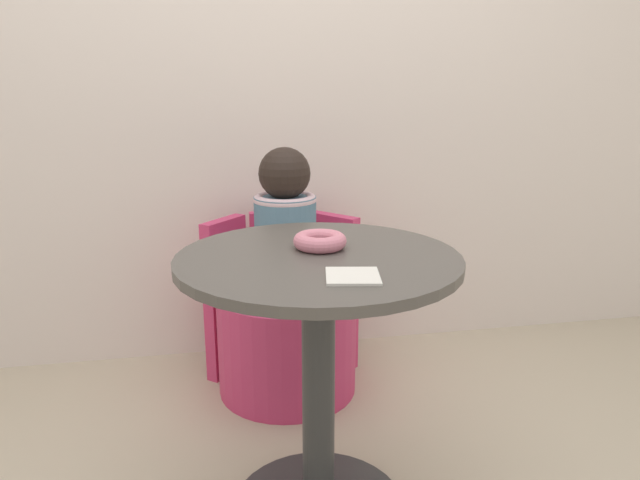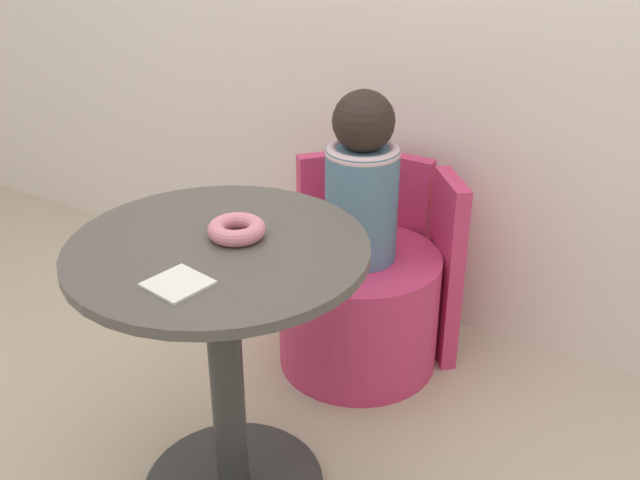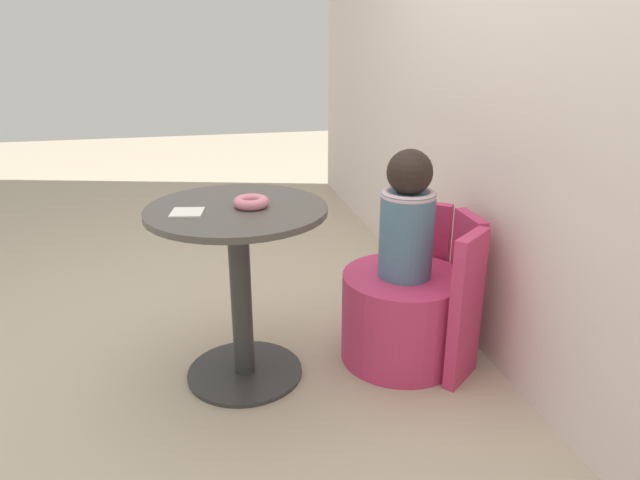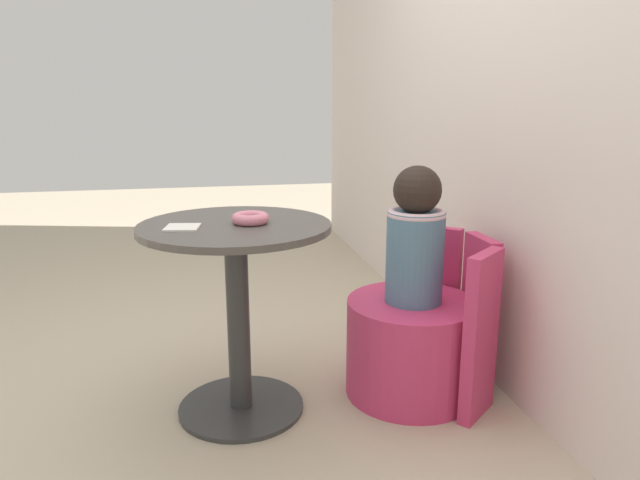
{
  "view_description": "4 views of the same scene",
  "coord_description": "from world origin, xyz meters",
  "px_view_note": "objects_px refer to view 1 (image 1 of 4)",
  "views": [
    {
      "loc": [
        -0.22,
        -1.26,
        1.12
      ],
      "look_at": [
        0.08,
        0.35,
        0.69
      ],
      "focal_mm": 32.0,
      "sensor_mm": 36.0,
      "label": 1
    },
    {
      "loc": [
        0.99,
        -1.12,
        1.51
      ],
      "look_at": [
        0.07,
        0.41,
        0.6
      ],
      "focal_mm": 42.0,
      "sensor_mm": 36.0,
      "label": 2
    },
    {
      "loc": [
        2.1,
        -0.09,
        1.36
      ],
      "look_at": [
        0.07,
        0.35,
        0.6
      ],
      "focal_mm": 32.0,
      "sensor_mm": 36.0,
      "label": 3
    },
    {
      "loc": [
        2.03,
        -0.08,
        1.16
      ],
      "look_at": [
        0.06,
        0.34,
        0.67
      ],
      "focal_mm": 32.0,
      "sensor_mm": 36.0,
      "label": 4
    }
  ],
  "objects_px": {
    "tub_chair": "(287,341)",
    "donut": "(320,241)",
    "round_table": "(318,345)",
    "child_figure": "(285,225)"
  },
  "relations": [
    {
      "from": "tub_chair",
      "to": "child_figure",
      "type": "distance_m",
      "value": 0.45
    },
    {
      "from": "child_figure",
      "to": "donut",
      "type": "height_order",
      "value": "child_figure"
    },
    {
      "from": "round_table",
      "to": "donut",
      "type": "xyz_separation_m",
      "value": [
        0.01,
        0.05,
        0.26
      ]
    },
    {
      "from": "round_table",
      "to": "tub_chair",
      "type": "distance_m",
      "value": 0.75
    },
    {
      "from": "tub_chair",
      "to": "child_figure",
      "type": "bearing_deg",
      "value": 0.0
    },
    {
      "from": "round_table",
      "to": "tub_chair",
      "type": "bearing_deg",
      "value": 89.53
    },
    {
      "from": "round_table",
      "to": "child_figure",
      "type": "distance_m",
      "value": 0.7
    },
    {
      "from": "tub_chair",
      "to": "donut",
      "type": "distance_m",
      "value": 0.84
    },
    {
      "from": "round_table",
      "to": "tub_chair",
      "type": "relative_size",
      "value": 1.41
    },
    {
      "from": "tub_chair",
      "to": "child_figure",
      "type": "height_order",
      "value": "child_figure"
    }
  ]
}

